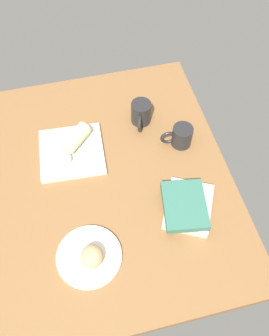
{
  "coord_description": "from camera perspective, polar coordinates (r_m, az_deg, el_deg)",
  "views": [
    {
      "loc": [
        70.98,
        -7.36,
        118.94
      ],
      "look_at": [
        0.22,
        9.82,
        7.0
      ],
      "focal_mm": 38.47,
      "sensor_mm": 36.0,
      "label": 1
    }
  ],
  "objects": [
    {
      "name": "dining_table",
      "position": [
        1.37,
        -4.02,
        -1.88
      ],
      "size": [
        110.0,
        90.0,
        4.0
      ],
      "primitive_type": "cube",
      "color": "olive",
      "rests_on": "ground"
    },
    {
      "name": "round_plate",
      "position": [
        1.22,
        -7.19,
        -13.73
      ],
      "size": [
        21.52,
        21.52,
        1.4
      ],
      "primitive_type": "cylinder",
      "color": "white",
      "rests_on": "dining_table"
    },
    {
      "name": "scone_pastry",
      "position": [
        1.18,
        -6.77,
        -13.74
      ],
      "size": [
        8.54,
        8.02,
        5.86
      ],
      "primitive_type": "ellipsoid",
      "rotation": [
        0.0,
        0.0,
        6.18
      ],
      "color": "tan",
      "rests_on": "round_plate"
    },
    {
      "name": "square_plate",
      "position": [
        1.43,
        -9.91,
        2.52
      ],
      "size": [
        25.98,
        25.98,
        1.6
      ],
      "primitive_type": "cube",
      "rotation": [
        0.0,
        0.0,
        -0.06
      ],
      "color": "silver",
      "rests_on": "dining_table"
    },
    {
      "name": "sauce_cup",
      "position": [
        1.39,
        -11.14,
        1.28
      ],
      "size": [
        5.81,
        5.81,
        2.06
      ],
      "color": "silver",
      "rests_on": "square_plate"
    },
    {
      "name": "breakfast_wrap",
      "position": [
        1.42,
        -9.25,
        4.73
      ],
      "size": [
        12.87,
        12.74,
        5.86
      ],
      "primitive_type": "cylinder",
      "rotation": [
        1.57,
        0.0,
        3.94
      ],
      "color": "beige",
      "rests_on": "square_plate"
    },
    {
      "name": "book_stack",
      "position": [
        1.27,
        8.29,
        -5.99
      ],
      "size": [
        24.36,
        22.58,
        6.16
      ],
      "color": "silver",
      "rests_on": "dining_table"
    },
    {
      "name": "coffee_mug",
      "position": [
        1.47,
        1.04,
        8.7
      ],
      "size": [
        12.96,
        8.18,
        9.67
      ],
      "color": "#262628",
      "rests_on": "dining_table"
    },
    {
      "name": "second_mug",
      "position": [
        1.42,
        7.37,
        5.06
      ],
      "size": [
        7.91,
        12.66,
        8.89
      ],
      "color": "#262628",
      "rests_on": "dining_table"
    }
  ]
}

